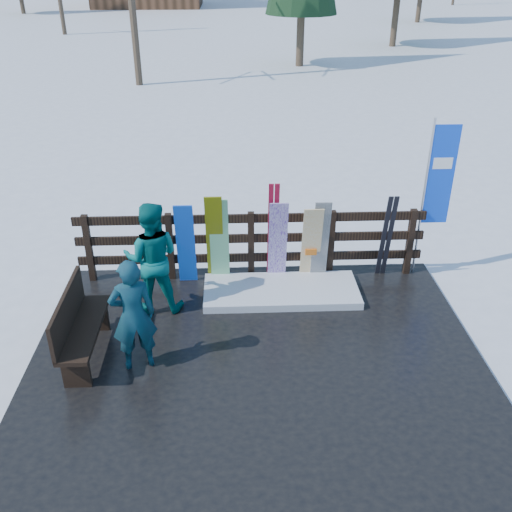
{
  "coord_description": "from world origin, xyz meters",
  "views": [
    {
      "loc": [
        -0.27,
        -5.99,
        4.87
      ],
      "look_at": [
        0.03,
        1.0,
        1.1
      ],
      "focal_mm": 40.0,
      "sensor_mm": 36.0,
      "label": 1
    }
  ],
  "objects_px": {
    "snowboard_0": "(186,245)",
    "snowboard_5": "(311,245)",
    "snowboard_3": "(278,242)",
    "person_back": "(152,258)",
    "bench": "(78,324)",
    "person_front": "(133,315)",
    "snowboard_4": "(320,242)",
    "rental_flag": "(436,181)",
    "snowboard_1": "(219,242)",
    "snowboard_2": "(215,240)"
  },
  "relations": [
    {
      "from": "snowboard_2",
      "to": "person_front",
      "type": "distance_m",
      "value": 2.24
    },
    {
      "from": "rental_flag",
      "to": "person_back",
      "type": "relative_size",
      "value": 1.52
    },
    {
      "from": "snowboard_3",
      "to": "person_back",
      "type": "bearing_deg",
      "value": -160.61
    },
    {
      "from": "snowboard_1",
      "to": "person_front",
      "type": "height_order",
      "value": "person_front"
    },
    {
      "from": "bench",
      "to": "snowboard_2",
      "type": "xyz_separation_m",
      "value": [
        1.74,
        1.8,
        0.28
      ]
    },
    {
      "from": "snowboard_0",
      "to": "snowboard_5",
      "type": "relative_size",
      "value": 1.07
    },
    {
      "from": "snowboard_3",
      "to": "snowboard_5",
      "type": "xyz_separation_m",
      "value": [
        0.53,
        0.0,
        -0.05
      ]
    },
    {
      "from": "snowboard_5",
      "to": "rental_flag",
      "type": "height_order",
      "value": "rental_flag"
    },
    {
      "from": "bench",
      "to": "snowboard_0",
      "type": "distance_m",
      "value": 2.23
    },
    {
      "from": "snowboard_4",
      "to": "person_front",
      "type": "height_order",
      "value": "person_front"
    },
    {
      "from": "snowboard_5",
      "to": "rental_flag",
      "type": "distance_m",
      "value": 2.18
    },
    {
      "from": "snowboard_4",
      "to": "person_back",
      "type": "distance_m",
      "value": 2.64
    },
    {
      "from": "snowboard_3",
      "to": "person_front",
      "type": "height_order",
      "value": "person_front"
    },
    {
      "from": "snowboard_4",
      "to": "person_front",
      "type": "distance_m",
      "value": 3.32
    },
    {
      "from": "snowboard_4",
      "to": "rental_flag",
      "type": "distance_m",
      "value": 2.03
    },
    {
      "from": "snowboard_1",
      "to": "snowboard_5",
      "type": "xyz_separation_m",
      "value": [
        1.45,
        0.0,
        -0.09
      ]
    },
    {
      "from": "snowboard_1",
      "to": "rental_flag",
      "type": "height_order",
      "value": "rental_flag"
    },
    {
      "from": "bench",
      "to": "snowboard_1",
      "type": "xyz_separation_m",
      "value": [
        1.81,
        1.8,
        0.24
      ]
    },
    {
      "from": "person_front",
      "to": "snowboard_4",
      "type": "bearing_deg",
      "value": -157.85
    },
    {
      "from": "snowboard_5",
      "to": "person_back",
      "type": "relative_size",
      "value": 0.8
    },
    {
      "from": "snowboard_0",
      "to": "person_back",
      "type": "xyz_separation_m",
      "value": [
        -0.44,
        -0.66,
        0.13
      ]
    },
    {
      "from": "rental_flag",
      "to": "snowboard_3",
      "type": "bearing_deg",
      "value": -173.8
    },
    {
      "from": "snowboard_5",
      "to": "person_back",
      "type": "height_order",
      "value": "person_back"
    },
    {
      "from": "snowboard_1",
      "to": "rental_flag",
      "type": "xyz_separation_m",
      "value": [
        3.4,
        0.27,
        0.85
      ]
    },
    {
      "from": "snowboard_2",
      "to": "rental_flag",
      "type": "distance_m",
      "value": 3.58
    },
    {
      "from": "snowboard_4",
      "to": "person_back",
      "type": "relative_size",
      "value": 0.85
    },
    {
      "from": "snowboard_4",
      "to": "snowboard_5",
      "type": "distance_m",
      "value": 0.15
    },
    {
      "from": "snowboard_0",
      "to": "snowboard_2",
      "type": "bearing_deg",
      "value": -0.0
    },
    {
      "from": "snowboard_1",
      "to": "person_back",
      "type": "distance_m",
      "value": 1.17
    },
    {
      "from": "snowboard_2",
      "to": "person_back",
      "type": "relative_size",
      "value": 0.94
    },
    {
      "from": "snowboard_2",
      "to": "snowboard_0",
      "type": "bearing_deg",
      "value": 180.0
    },
    {
      "from": "snowboard_1",
      "to": "rental_flag",
      "type": "relative_size",
      "value": 0.59
    },
    {
      "from": "snowboard_0",
      "to": "snowboard_3",
      "type": "height_order",
      "value": "snowboard_3"
    },
    {
      "from": "snowboard_2",
      "to": "person_front",
      "type": "bearing_deg",
      "value": -115.77
    },
    {
      "from": "snowboard_5",
      "to": "rental_flag",
      "type": "bearing_deg",
      "value": 7.87
    },
    {
      "from": "snowboard_1",
      "to": "snowboard_4",
      "type": "xyz_separation_m",
      "value": [
        1.59,
        -0.0,
        -0.04
      ]
    },
    {
      "from": "bench",
      "to": "snowboard_5",
      "type": "relative_size",
      "value": 1.1
    },
    {
      "from": "snowboard_0",
      "to": "snowboard_3",
      "type": "relative_size",
      "value": 0.99
    },
    {
      "from": "snowboard_5",
      "to": "snowboard_2",
      "type": "bearing_deg",
      "value": -180.0
    },
    {
      "from": "person_front",
      "to": "person_back",
      "type": "bearing_deg",
      "value": -108.72
    },
    {
      "from": "bench",
      "to": "person_front",
      "type": "xyz_separation_m",
      "value": [
        0.77,
        -0.21,
        0.26
      ]
    },
    {
      "from": "snowboard_5",
      "to": "person_back",
      "type": "bearing_deg",
      "value": -164.67
    },
    {
      "from": "snowboard_3",
      "to": "person_front",
      "type": "relative_size",
      "value": 0.95
    },
    {
      "from": "bench",
      "to": "snowboard_5",
      "type": "xyz_separation_m",
      "value": [
        3.26,
        1.8,
        0.16
      ]
    },
    {
      "from": "snowboard_3",
      "to": "rental_flag",
      "type": "height_order",
      "value": "rental_flag"
    },
    {
      "from": "person_front",
      "to": "snowboard_0",
      "type": "bearing_deg",
      "value": -119.69
    },
    {
      "from": "snowboard_5",
      "to": "snowboard_0",
      "type": "bearing_deg",
      "value": 180.0
    },
    {
      "from": "snowboard_0",
      "to": "person_back",
      "type": "distance_m",
      "value": 0.8
    },
    {
      "from": "snowboard_4",
      "to": "snowboard_1",
      "type": "bearing_deg",
      "value": 180.0
    },
    {
      "from": "person_back",
      "to": "snowboard_3",
      "type": "bearing_deg",
      "value": -159.06
    }
  ]
}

